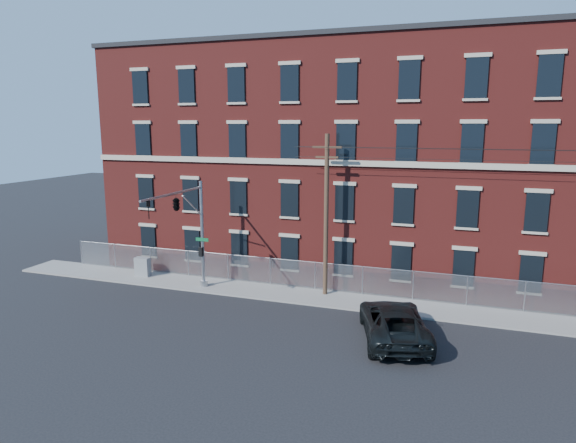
{
  "coord_description": "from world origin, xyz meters",
  "views": [
    {
      "loc": [
        9.56,
        -23.77,
        10.59
      ],
      "look_at": [
        0.07,
        4.0,
        4.95
      ],
      "focal_mm": 31.22,
      "sensor_mm": 36.0,
      "label": 1
    }
  ],
  "objects_px": {
    "utility_cabinet": "(143,267)",
    "utility_pole_near": "(326,213)",
    "pickup_truck": "(394,322)",
    "traffic_signal_mast": "(183,214)"
  },
  "relations": [
    {
      "from": "pickup_truck",
      "to": "utility_cabinet",
      "type": "bearing_deg",
      "value": -30.65
    },
    {
      "from": "traffic_signal_mast",
      "to": "utility_cabinet",
      "type": "xyz_separation_m",
      "value": [
        -5.2,
        2.99,
        -4.61
      ]
    },
    {
      "from": "utility_pole_near",
      "to": "pickup_truck",
      "type": "bearing_deg",
      "value": -46.69
    },
    {
      "from": "traffic_signal_mast",
      "to": "utility_pole_near",
      "type": "bearing_deg",
      "value": 23.14
    },
    {
      "from": "utility_pole_near",
      "to": "utility_cabinet",
      "type": "distance_m",
      "value": 13.97
    },
    {
      "from": "traffic_signal_mast",
      "to": "pickup_truck",
      "type": "bearing_deg",
      "value": -7.94
    },
    {
      "from": "traffic_signal_mast",
      "to": "utility_cabinet",
      "type": "bearing_deg",
      "value": 150.08
    },
    {
      "from": "utility_pole_near",
      "to": "pickup_truck",
      "type": "distance_m",
      "value": 8.44
    },
    {
      "from": "utility_pole_near",
      "to": "pickup_truck",
      "type": "height_order",
      "value": "utility_pole_near"
    },
    {
      "from": "utility_cabinet",
      "to": "utility_pole_near",
      "type": "bearing_deg",
      "value": 0.33
    }
  ]
}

